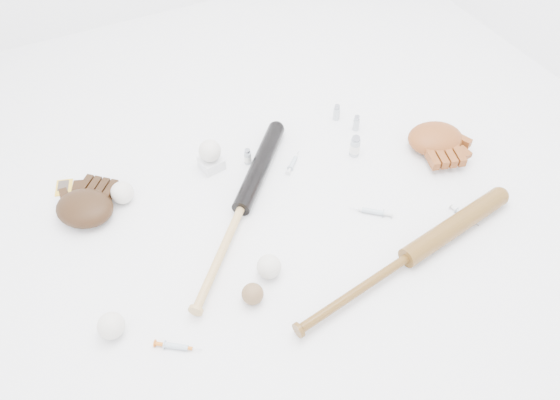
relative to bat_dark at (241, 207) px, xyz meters
name	(u,v)px	position (x,y,z in m)	size (l,w,h in m)	color
bat_dark	(241,207)	(0.00, 0.00, 0.00)	(0.92, 0.07, 0.07)	black
bat_wood	(408,257)	(0.40, -0.44, 0.00)	(0.97, 0.07, 0.07)	brown
glove_dark	(85,208)	(-0.50, 0.24, 0.01)	(0.25, 0.25, 0.09)	black
glove_tan	(435,138)	(0.83, -0.02, 0.01)	(0.26, 0.26, 0.09)	brown
trading_card	(64,187)	(-0.54, 0.41, -0.03)	(0.06, 0.08, 0.00)	gold
pedestal	(211,163)	(-0.01, 0.27, -0.01)	(0.08, 0.08, 0.05)	white
baseball_on_pedestal	(210,151)	(-0.01, 0.27, 0.05)	(0.08, 0.08, 0.08)	silver
baseball_left	(111,326)	(-0.54, -0.26, 0.01)	(0.08, 0.08, 0.08)	silver
baseball_upper	(122,193)	(-0.36, 0.25, 0.01)	(0.08, 0.08, 0.08)	silver
baseball_mid	(269,267)	(-0.02, -0.28, 0.01)	(0.08, 0.08, 0.08)	silver
baseball_aged	(253,294)	(-0.11, -0.34, 0.00)	(0.07, 0.07, 0.07)	brown
syringe_0	(176,346)	(-0.38, -0.39, -0.02)	(0.16, 0.03, 0.02)	#ADBCC6
syringe_1	(373,211)	(0.42, -0.21, -0.02)	(0.17, 0.03, 0.02)	#ADBCC6
syringe_2	(293,163)	(0.28, 0.14, -0.03)	(0.15, 0.03, 0.02)	#ADBCC6
syringe_3	(463,215)	(0.70, -0.37, -0.03)	(0.13, 0.02, 0.02)	#ADBCC6
vial_0	(356,123)	(0.61, 0.21, 0.00)	(0.03, 0.03, 0.07)	#B2BCC3
vial_1	(337,112)	(0.57, 0.30, 0.00)	(0.03, 0.03, 0.07)	#B2BCC3
vial_2	(248,156)	(0.13, 0.23, 0.00)	(0.03, 0.03, 0.07)	#B2BCC3
vial_3	(355,146)	(0.52, 0.08, 0.01)	(0.04, 0.04, 0.09)	#B2BCC3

